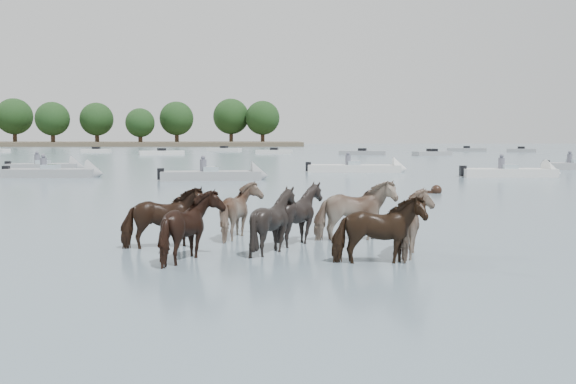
{
  "coord_description": "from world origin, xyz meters",
  "views": [
    {
      "loc": [
        1.91,
        -12.53,
        2.31
      ],
      "look_at": [
        2.33,
        1.39,
        1.1
      ],
      "focal_mm": 39.98,
      "sensor_mm": 36.0,
      "label": 1
    }
  ],
  "objects": [
    {
      "name": "ground",
      "position": [
        0.0,
        0.0,
        0.0
      ],
      "size": [
        400.0,
        400.0,
        0.0
      ],
      "primitive_type": "plane",
      "color": "slate",
      "rests_on": "ground"
    },
    {
      "name": "pony_herd",
      "position": [
        2.33,
        0.41,
        0.58
      ],
      "size": [
        6.7,
        4.25,
        1.5
      ],
      "color": "black",
      "rests_on": "ground"
    },
    {
      "name": "swimming_pony",
      "position": [
        8.71,
        13.35,
        0.1
      ],
      "size": [
        0.72,
        0.44,
        0.44
      ],
      "color": "black",
      "rests_on": "ground"
    },
    {
      "name": "motorboat_a",
      "position": [
        -9.77,
        24.38,
        0.23
      ],
      "size": [
        5.68,
        1.6,
        1.92
      ],
      "rotation": [
        0.0,
        0.0,
        -0.0
      ],
      "color": "gray",
      "rests_on": "ground"
    },
    {
      "name": "motorboat_b",
      "position": [
        -0.4,
        21.69,
        0.22
      ],
      "size": [
        5.94,
        2.21,
        1.92
      ],
      "rotation": [
        0.0,
        0.0,
        0.11
      ],
      "color": "gray",
      "rests_on": "ground"
    },
    {
      "name": "motorboat_c",
      "position": [
        8.29,
        29.05,
        0.22
      ],
      "size": [
        6.66,
        2.21,
        1.92
      ],
      "rotation": [
        0.0,
        0.0,
        -0.1
      ],
      "color": "silver",
      "rests_on": "ground"
    },
    {
      "name": "motorboat_d",
      "position": [
        16.45,
        23.85,
        0.22
      ],
      "size": [
        5.87,
        1.65,
        1.92
      ],
      "rotation": [
        0.0,
        0.0,
        -0.01
      ],
      "color": "silver",
      "rests_on": "ground"
    },
    {
      "name": "motorboat_f",
      "position": [
        -12.78,
        31.76,
        0.23
      ],
      "size": [
        5.28,
        2.2,
        1.92
      ],
      "rotation": [
        0.0,
        0.0,
        0.12
      ],
      "color": "gray",
      "rests_on": "ground"
    },
    {
      "name": "distant_flotilla",
      "position": [
        1.41,
        74.82,
        0.26
      ],
      "size": [
        102.34,
        27.82,
        0.93
      ],
      "color": "gray",
      "rests_on": "ground"
    }
  ]
}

